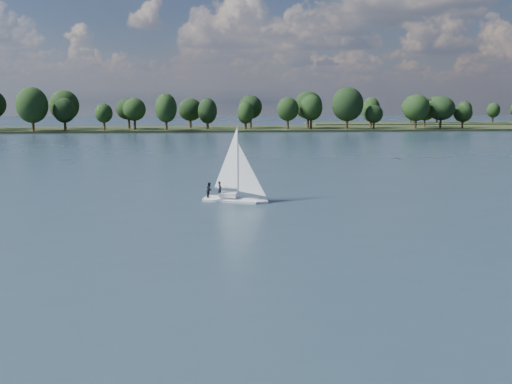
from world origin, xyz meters
TOP-DOWN VIEW (x-y plane):
  - ground at (0.00, 100.00)m, footprint 700.00×700.00m
  - far_shore at (0.00, 212.00)m, footprint 660.00×40.00m
  - sailboat at (-0.14, 48.59)m, footprint 6.79×4.20m
  - treeline at (-6.67, 208.68)m, footprint 562.61×73.64m

SIDE VIEW (x-z plane):
  - ground at x=0.00m, z-range 0.00..0.00m
  - far_shore at x=0.00m, z-range -0.75..0.75m
  - sailboat at x=-0.14m, z-range -1.91..6.75m
  - treeline at x=-6.67m, z-range -0.68..16.69m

